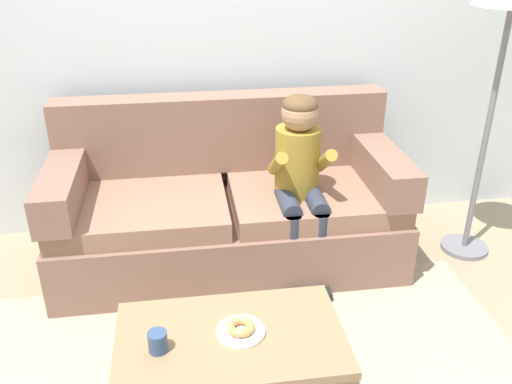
{
  "coord_description": "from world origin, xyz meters",
  "views": [
    {
      "loc": [
        -0.26,
        -2.16,
        1.96
      ],
      "look_at": [
        0.12,
        0.45,
        0.65
      ],
      "focal_mm": 38.61,
      "sensor_mm": 36.0,
      "label": 1
    }
  ],
  "objects": [
    {
      "name": "donut",
      "position": [
        -0.06,
        -0.35,
        0.42
      ],
      "size": [
        0.17,
        0.17,
        0.04
      ],
      "primitive_type": "torus",
      "rotation": [
        0.0,
        0.0,
        0.92
      ],
      "color": "tan",
      "rests_on": "plate"
    },
    {
      "name": "plate",
      "position": [
        -0.06,
        -0.35,
        0.39
      ],
      "size": [
        0.21,
        0.21,
        0.01
      ],
      "primitive_type": "cylinder",
      "color": "white",
      "rests_on": "coffee_table"
    },
    {
      "name": "area_rug",
      "position": [
        0.0,
        -0.25,
        0.01
      ],
      "size": [
        2.71,
        1.63,
        0.01
      ],
      "primitive_type": "cube",
      "color": "tan",
      "rests_on": "ground"
    },
    {
      "name": "couch",
      "position": [
        0.01,
        0.85,
        0.35
      ],
      "size": [
        2.08,
        0.9,
        0.99
      ],
      "color": "#846051",
      "rests_on": "ground"
    },
    {
      "name": "coffee_table",
      "position": [
        -0.1,
        -0.36,
        0.35
      ],
      "size": [
        0.97,
        0.58,
        0.39
      ],
      "color": "#937551",
      "rests_on": "ground"
    },
    {
      "name": "wall_back",
      "position": [
        0.0,
        1.4,
        1.4
      ],
      "size": [
        8.0,
        0.1,
        2.8
      ],
      "primitive_type": "cube",
      "color": "silver",
      "rests_on": "ground"
    },
    {
      "name": "person_child",
      "position": [
        0.41,
        0.64,
        0.67
      ],
      "size": [
        0.34,
        0.58,
        1.1
      ],
      "color": "olive",
      "rests_on": "ground"
    },
    {
      "name": "ground",
      "position": [
        0.0,
        0.0,
        0.0
      ],
      "size": [
        10.0,
        10.0,
        0.0
      ],
      "primitive_type": "plane",
      "color": "#9E896B"
    },
    {
      "name": "floor_lamp",
      "position": [
        1.56,
        0.7,
        1.56
      ],
      "size": [
        0.42,
        0.42,
        1.81
      ],
      "color": "slate",
      "rests_on": "ground"
    },
    {
      "name": "mug",
      "position": [
        -0.4,
        -0.4,
        0.43
      ],
      "size": [
        0.08,
        0.08,
        0.09
      ],
      "primitive_type": "cylinder",
      "color": "#334C72",
      "rests_on": "coffee_table"
    },
    {
      "name": "toy_controller",
      "position": [
        -0.37,
        0.12,
        0.03
      ],
      "size": [
        0.23,
        0.09,
        0.05
      ],
      "rotation": [
        0.0,
        0.0,
        0.29
      ],
      "color": "gold",
      "rests_on": "ground"
    }
  ]
}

